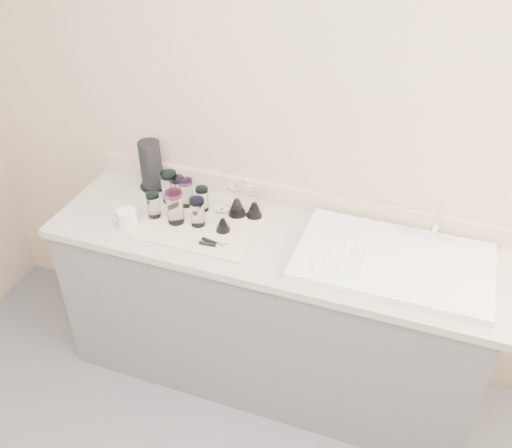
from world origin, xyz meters
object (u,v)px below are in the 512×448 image
at_px(sink_unit, 394,261).
at_px(can_opener, 214,244).
at_px(tumbler_blue, 175,207).
at_px(paper_towel_roll, 151,166).
at_px(tumbler_purple, 202,199).
at_px(white_mug, 127,219).
at_px(tumbler_magenta, 154,205).
at_px(goblet_back_left, 237,204).
at_px(tumbler_teal, 169,187).
at_px(goblet_back_right, 254,207).
at_px(goblet_front_left, 223,223).
at_px(tumbler_lavender, 197,212).
at_px(tumbler_extra, 177,190).
at_px(tumbler_cyan, 186,192).

xyz_separation_m(sink_unit, can_opener, (-0.77, -0.15, -0.00)).
height_order(tumbler_blue, paper_towel_roll, paper_towel_roll).
xyz_separation_m(tumbler_purple, white_mug, (-0.27, -0.24, -0.02)).
relative_size(tumbler_magenta, can_opener, 0.96).
bearing_deg(goblet_back_left, sink_unit, -8.51).
xyz_separation_m(tumbler_teal, can_opener, (0.34, -0.26, -0.07)).
height_order(goblet_back_left, goblet_back_right, goblet_back_left).
relative_size(sink_unit, tumbler_purple, 6.69).
bearing_deg(goblet_back_right, tumbler_teal, -177.38).
xyz_separation_m(tumbler_teal, tumbler_blue, (0.10, -0.15, 0.00)).
relative_size(goblet_front_left, can_opener, 0.94).
bearing_deg(tumbler_blue, goblet_back_left, 32.45).
bearing_deg(tumbler_purple, tumbler_lavender, -76.07).
xyz_separation_m(tumbler_purple, tumbler_blue, (-0.08, -0.13, 0.02)).
height_order(tumbler_extra, can_opener, tumbler_extra).
bearing_deg(paper_towel_roll, tumbler_teal, -33.38).
relative_size(tumbler_teal, white_mug, 1.24).
relative_size(sink_unit, tumbler_cyan, 5.91).
bearing_deg(tumbler_magenta, tumbler_lavender, 2.33).
relative_size(tumbler_cyan, goblet_back_left, 0.86).
distance_m(tumbler_lavender, goblet_back_right, 0.27).
height_order(tumbler_extra, goblet_back_right, goblet_back_right).
height_order(tumbler_purple, goblet_back_right, goblet_back_right).
xyz_separation_m(tumbler_teal, tumbler_purple, (0.18, -0.02, -0.02)).
bearing_deg(sink_unit, tumbler_blue, -177.63).
xyz_separation_m(sink_unit, white_mug, (-1.20, -0.15, 0.03)).
bearing_deg(tumbler_blue, tumbler_cyan, 95.35).
bearing_deg(tumbler_lavender, tumbler_blue, -172.07).
height_order(can_opener, white_mug, white_mug).
height_order(tumbler_purple, tumbler_lavender, tumbler_lavender).
relative_size(tumbler_teal, tumbler_magenta, 1.26).
height_order(tumbler_purple, tumbler_blue, tumbler_blue).
height_order(sink_unit, goblet_front_left, sink_unit).
bearing_deg(paper_towel_roll, white_mug, -81.23).
relative_size(can_opener, paper_towel_roll, 0.52).
xyz_separation_m(goblet_back_right, paper_towel_roll, (-0.58, 0.08, 0.07)).
height_order(goblet_back_right, can_opener, goblet_back_right).
relative_size(tumbler_magenta, tumbler_lavender, 0.91).
relative_size(tumbler_purple, goblet_back_right, 0.85).
bearing_deg(goblet_back_right, white_mug, -152.56).
height_order(goblet_back_left, goblet_front_left, goblet_back_left).
xyz_separation_m(goblet_front_left, paper_towel_roll, (-0.48, 0.24, 0.08)).
relative_size(tumbler_blue, goblet_back_right, 1.14).
relative_size(tumbler_lavender, white_mug, 1.08).
xyz_separation_m(tumbler_lavender, goblet_back_left, (0.14, 0.14, -0.02)).
relative_size(tumbler_cyan, paper_towel_roll, 0.54).
bearing_deg(tumbler_purple, tumbler_magenta, -146.65).
bearing_deg(goblet_front_left, tumbler_teal, 157.79).
height_order(tumbler_cyan, tumbler_blue, tumbler_blue).
bearing_deg(tumbler_cyan, tumbler_teal, 178.05).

